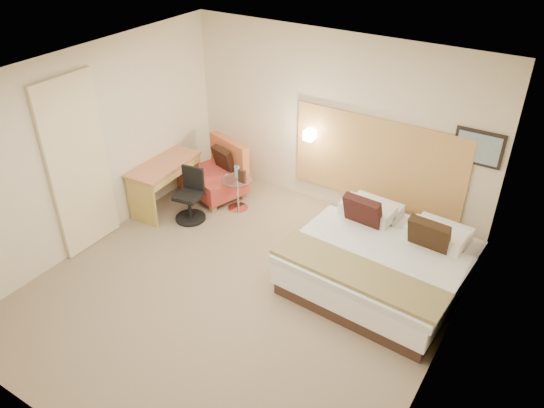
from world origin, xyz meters
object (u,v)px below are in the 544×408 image
Objects in this scene: bed at (381,262)px; side_table at (238,193)px; lounge_chair at (218,175)px; desk_chair at (190,199)px; desk at (166,173)px.

bed reaches higher than side_table.
desk_chair is at bearing -84.72° from lounge_chair.
side_table is (-2.55, 0.48, -0.03)m from bed.
desk is (-3.52, -0.04, 0.27)m from bed.
desk_chair is (0.53, -0.08, -0.26)m from desk.
desk is (-0.45, -0.70, 0.23)m from lounge_chair.
lounge_chair is at bearing 57.20° from desk.
desk_chair is at bearing -8.48° from desk.
bed is 2.08× the size of lounge_chair.
lounge_chair is (-3.07, 0.67, 0.04)m from bed.
desk_chair reaches higher than side_table.
desk_chair is at bearing -126.96° from side_table.
lounge_chair is 0.84× the size of desk.
bed reaches higher than desk.
lounge_chair reaches higher than desk_chair.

